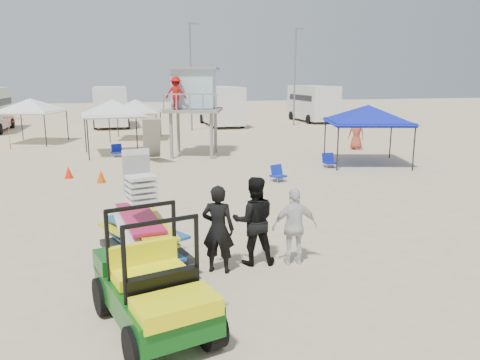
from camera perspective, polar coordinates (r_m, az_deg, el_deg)
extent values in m
plane|color=beige|center=(10.16, 1.64, -10.90)|extent=(140.00, 140.00, 0.00)
cube|color=#0C4E12|center=(7.87, -10.49, -13.83)|extent=(1.90, 2.82, 0.45)
cube|color=#FDF90D|center=(7.76, -10.57, -11.98)|extent=(1.32, 1.00, 0.25)
cylinder|color=black|center=(7.16, -14.57, -19.06)|extent=(0.45, 0.71, 0.66)
cube|color=black|center=(10.01, -11.54, -8.47)|extent=(1.84, 2.28, 0.13)
cylinder|color=black|center=(10.09, -14.81, -9.89)|extent=(0.34, 0.56, 0.53)
imported|color=black|center=(9.77, -2.68, -6.01)|extent=(0.81, 0.69, 1.88)
imported|color=black|center=(10.19, 1.71, -4.99)|extent=(1.06, 0.89, 1.95)
imported|color=silver|center=(10.26, 6.68, -5.65)|extent=(1.03, 0.50, 1.71)
cylinder|color=gray|center=(23.41, -7.64, 5.27)|extent=(0.17, 0.17, 2.30)
cube|color=gray|center=(24.44, -5.66, 8.49)|extent=(3.46, 3.46, 0.15)
cube|color=#A3C6D2|center=(24.66, -5.82, 11.03)|extent=(2.57, 2.39, 1.93)
imported|color=#B20F0F|center=(23.38, -7.14, 10.44)|extent=(1.04, 0.60, 1.61)
cylinder|color=black|center=(20.57, 13.39, 3.68)|extent=(0.06, 0.06, 2.03)
pyramid|color=#101DB4|center=(22.64, 15.38, 8.84)|extent=(4.27, 4.27, 0.80)
cube|color=#101DB4|center=(22.70, 15.26, 6.82)|extent=(4.27, 4.27, 0.18)
cylinder|color=black|center=(24.31, -18.37, 4.82)|extent=(0.06, 0.06, 2.14)
pyramid|color=white|center=(25.49, -15.35, 9.45)|extent=(3.20, 3.20, 0.80)
cube|color=white|center=(25.54, -15.24, 7.66)|extent=(3.20, 3.20, 0.18)
cylinder|color=black|center=(30.60, -27.20, 5.40)|extent=(0.06, 0.06, 2.01)
pyramid|color=white|center=(31.69, -24.22, 9.07)|extent=(4.07, 4.07, 0.80)
cube|color=white|center=(31.74, -24.09, 7.63)|extent=(4.07, 4.07, 0.18)
cylinder|color=black|center=(30.16, -15.18, 6.12)|extent=(0.06, 0.06, 1.87)
pyramid|color=silver|center=(31.51, -12.67, 9.58)|extent=(3.58, 3.58, 0.80)
cube|color=silver|center=(31.56, -12.60, 8.13)|extent=(3.58, 3.58, 0.18)
imported|color=red|center=(29.43, -26.35, 5.20)|extent=(2.29, 2.33, 1.95)
imported|color=gold|center=(28.72, -11.31, 6.08)|extent=(2.51, 2.54, 1.93)
cone|color=#D74B06|center=(18.98, -16.57, 0.44)|extent=(0.34, 0.34, 0.50)
cone|color=#FF2408|center=(20.23, -20.18, 0.91)|extent=(0.34, 0.34, 0.50)
cube|color=#0E1C9D|center=(24.96, -14.78, 3.25)|extent=(0.66, 0.64, 0.06)
cube|color=#0E1C9D|center=(25.16, -14.81, 3.78)|extent=(0.57, 0.32, 0.44)
cylinder|color=#B2B2B7|center=(24.78, -15.27, 2.88)|extent=(0.03, 0.03, 0.20)
cube|color=#0F28A9|center=(18.45, 4.69, 0.49)|extent=(0.69, 0.67, 0.06)
cube|color=#0F28A9|center=(18.63, 4.46, 1.24)|extent=(0.56, 0.37, 0.44)
cylinder|color=#B2B2B7|center=(18.22, 4.24, -0.04)|extent=(0.03, 0.03, 0.20)
cube|color=#0D1795|center=(21.63, 10.91, 2.07)|extent=(0.56, 0.52, 0.06)
cube|color=#0D1795|center=(21.81, 10.66, 2.70)|extent=(0.55, 0.20, 0.44)
cylinder|color=#B2B2B7|center=(21.38, 10.59, 1.64)|extent=(0.03, 0.03, 0.20)
cube|color=silver|center=(40.51, -15.48, 8.77)|extent=(2.50, 6.50, 3.00)
cube|color=black|center=(40.49, -15.52, 9.40)|extent=(2.54, 5.20, 0.50)
cylinder|color=black|center=(38.57, -17.25, 6.49)|extent=(0.25, 0.80, 0.80)
cube|color=silver|center=(39.96, -2.33, 9.16)|extent=(2.50, 7.00, 3.00)
cube|color=black|center=(39.94, -2.33, 9.80)|extent=(2.54, 5.60, 0.50)
cylinder|color=black|center=(37.62, -3.43, 6.88)|extent=(0.25, 0.80, 0.80)
cube|color=silver|center=(44.19, 8.85, 9.34)|extent=(2.50, 6.60, 3.00)
cube|color=black|center=(44.17, 8.87, 9.92)|extent=(2.54, 5.28, 0.50)
cylinder|color=black|center=(41.86, 8.37, 7.33)|extent=(0.25, 0.80, 0.80)
cylinder|color=slate|center=(36.39, -6.03, 12.33)|extent=(0.14, 0.14, 8.00)
cylinder|color=slate|center=(40.22, 6.70, 12.31)|extent=(0.14, 0.14, 8.00)
imported|color=#AD4831|center=(27.37, 14.00, 5.57)|extent=(1.05, 1.07, 1.86)
imported|color=#CB864C|center=(39.43, -0.55, 7.78)|extent=(0.53, 0.68, 1.65)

